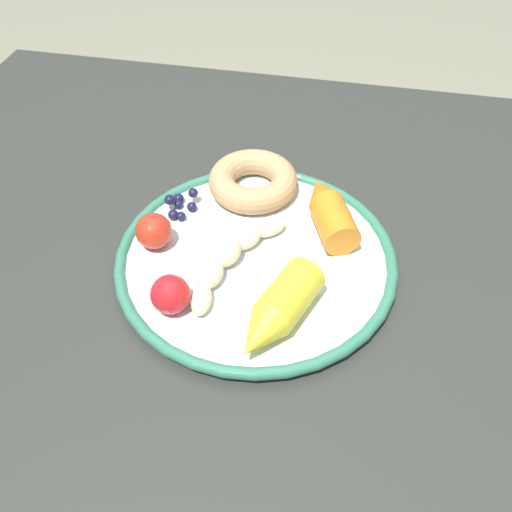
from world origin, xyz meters
TOP-DOWN VIEW (x-y plane):
  - ground_plane at (0.00, 0.00)m, footprint 6.00×6.00m
  - dining_table at (0.00, 0.00)m, footprint 1.02×0.76m
  - plate at (-0.01, -0.03)m, footprint 0.30×0.30m
  - banana at (-0.03, -0.04)m, footprint 0.08×0.15m
  - carrot_orange at (0.06, 0.04)m, footprint 0.08×0.11m
  - carrot_yellow at (0.03, -0.11)m, footprint 0.08×0.12m
  - donut at (-0.03, 0.08)m, footprint 0.11×0.11m
  - blueberry_pile at (-0.11, 0.03)m, footprint 0.04×0.04m
  - tomato_near at (-0.07, -0.11)m, footprint 0.04×0.04m
  - tomato_mid at (-0.12, -0.03)m, footprint 0.04×0.04m

SIDE VIEW (x-z plane):
  - ground_plane at x=0.00m, z-range 0.00..0.00m
  - dining_table at x=0.00m, z-range 0.26..0.96m
  - plate at x=-0.01m, z-range 0.70..0.72m
  - blueberry_pile at x=-0.11m, z-range 0.71..0.73m
  - banana at x=-0.03m, z-range 0.71..0.74m
  - donut at x=-0.03m, z-range 0.71..0.74m
  - tomato_near at x=-0.07m, z-range 0.71..0.75m
  - tomato_mid at x=-0.12m, z-range 0.71..0.75m
  - carrot_orange at x=0.06m, z-range 0.71..0.75m
  - carrot_yellow at x=0.03m, z-range 0.71..0.75m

